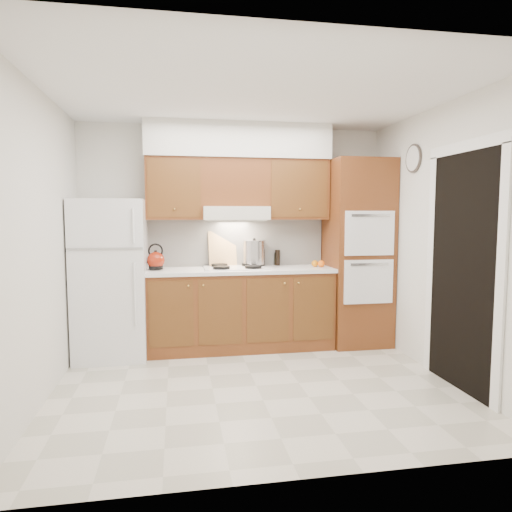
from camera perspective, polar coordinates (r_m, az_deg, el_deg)
The scene contains 26 objects.
floor at distance 4.33m, azimuth 0.04°, elevation -15.91°, with size 3.60×3.60×0.00m, color beige.
ceiling at distance 4.17m, azimuth 0.04°, elevation 19.65°, with size 3.60×3.60×0.00m, color white.
wall_back at distance 5.53m, azimuth -2.66°, elevation 2.52°, with size 3.60×0.02×2.60m, color silver.
wall_left at distance 4.14m, azimuth -25.36°, elevation 1.09°, with size 0.02×3.00×2.60m, color silver.
wall_right at distance 4.70m, azimuth 22.19°, elevation 1.66°, with size 0.02×3.00×2.60m, color silver.
fridge at distance 5.21m, azimuth -17.64°, elevation -2.74°, with size 0.75×0.72×1.72m, color white.
base_cabinets at distance 5.34m, azimuth -1.94°, elevation -6.77°, with size 2.11×0.60×0.90m, color brown.
countertop at distance 5.26m, azimuth -1.94°, elevation -1.77°, with size 2.13×0.62×0.04m, color white.
backsplash at distance 5.52m, azimuth -2.37°, elevation 1.69°, with size 2.11×0.03×0.56m, color white.
oven_cabinet at distance 5.60m, azimuth 12.57°, elevation 0.39°, with size 0.70×0.65×2.20m, color brown.
upper_cab_left at distance 5.32m, azimuth -10.19°, elevation 8.27°, with size 0.63×0.33×0.70m, color brown.
upper_cab_right at distance 5.50m, azimuth 5.02°, elevation 8.23°, with size 0.73×0.33×0.70m, color brown.
range_hood at distance 5.29m, azimuth -2.63°, elevation 5.38°, with size 0.75×0.45×0.15m, color silver.
upper_cab_over_hood at distance 5.37m, azimuth -2.73°, elevation 9.12°, with size 0.75×0.33×0.55m, color brown.
soffit at distance 5.41m, azimuth -2.19°, elevation 14.15°, with size 2.13×0.36×0.40m, color silver.
cooktop at distance 5.27m, azimuth -2.51°, elevation -1.48°, with size 0.74×0.50×0.01m, color white.
doorway at distance 4.43m, azimuth 24.35°, elevation -1.88°, with size 0.02×0.90×2.10m, color black.
wall_clock at distance 5.20m, azimuth 19.10°, elevation 11.45°, with size 0.30×0.30×0.02m, color #3F3833.
kettle at distance 5.21m, azimuth -12.42°, elevation -0.54°, with size 0.20×0.20×0.20m, color maroon.
cutting_board at distance 5.47m, azimuth -4.22°, elevation 0.81°, with size 0.33×0.02×0.44m, color #D9B36F.
stock_pot at distance 5.42m, azimuth -0.22°, elevation 0.43°, with size 0.26×0.26×0.27m, color #B2B1B6.
condiment_a at distance 5.48m, azimuth 0.84°, elevation -0.33°, with size 0.05×0.05×0.18m, color black.
condiment_b at distance 5.57m, azimuth 2.71°, elevation -0.20°, with size 0.06×0.06×0.19m, color black.
condiment_c at distance 5.57m, azimuth 2.59°, elevation -0.37°, with size 0.05×0.05×0.15m, color black.
orange_near at distance 5.42m, azimuth 8.16°, elevation -0.97°, with size 0.08×0.08×0.08m, color #FF610D.
orange_far at distance 5.44m, azimuth 7.37°, elevation -0.94°, with size 0.08×0.08×0.08m, color orange.
Camera 1 is at (-0.70, -3.98, 1.57)m, focal length 32.00 mm.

